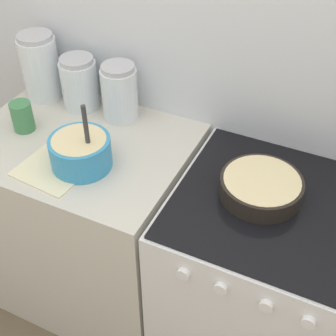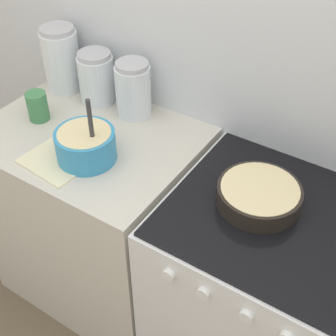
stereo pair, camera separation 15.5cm
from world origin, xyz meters
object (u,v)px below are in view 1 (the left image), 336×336
object	(u,v)px
storage_jar_right	(120,95)
baking_pan	(261,187)
storage_jar_left	(41,70)
storage_jar_middle	(80,86)
tin_can	(22,116)
mixing_bowl	(80,151)
stove	(260,287)

from	to	relation	value
storage_jar_right	baking_pan	bearing A→B (deg)	-17.60
storage_jar_left	baking_pan	bearing A→B (deg)	-11.33
storage_jar_left	storage_jar_middle	xyz separation A→B (m)	(0.18, -0.00, -0.03)
storage_jar_left	tin_can	xyz separation A→B (m)	(0.08, -0.24, -0.06)
mixing_bowl	baking_pan	size ratio (longest dim) A/B	0.96
stove	storage_jar_middle	world-z (taller)	storage_jar_middle
storage_jar_right	tin_can	distance (m)	0.38
mixing_bowl	storage_jar_left	xyz separation A→B (m)	(-0.40, 0.32, 0.05)
stove	storage_jar_middle	distance (m)	1.06
storage_jar_middle	storage_jar_right	size ratio (longest dim) A/B	0.95
storage_jar_left	storage_jar_right	bearing A→B (deg)	-0.00
baking_pan	storage_jar_left	world-z (taller)	storage_jar_left
storage_jar_right	stove	bearing A→B (deg)	-17.35
baking_pan	tin_can	bearing A→B (deg)	-177.88
baking_pan	storage_jar_right	size ratio (longest dim) A/B	1.20
baking_pan	storage_jar_right	bearing A→B (deg)	162.40
baking_pan	tin_can	xyz separation A→B (m)	(-0.93, -0.03, 0.02)
mixing_bowl	storage_jar_left	bearing A→B (deg)	140.87
mixing_bowl	baking_pan	xyz separation A→B (m)	(0.61, 0.12, -0.03)
mixing_bowl	baking_pan	bearing A→B (deg)	11.42
stove	baking_pan	size ratio (longest dim) A/B	3.34
storage_jar_right	storage_jar_middle	bearing A→B (deg)	180.00
stove	mixing_bowl	distance (m)	0.85
stove	mixing_bowl	size ratio (longest dim) A/B	3.50
storage_jar_middle	storage_jar_right	xyz separation A→B (m)	(0.18, 0.00, 0.00)
storage_jar_left	tin_can	distance (m)	0.25
stove	storage_jar_right	world-z (taller)	storage_jar_right
stove	storage_jar_left	size ratio (longest dim) A/B	3.28
storage_jar_right	tin_can	size ratio (longest dim) A/B	1.95
tin_can	storage_jar_left	bearing A→B (deg)	108.13
storage_jar_left	storage_jar_right	xyz separation A→B (m)	(0.37, -0.00, -0.02)
mixing_bowl	storage_jar_right	world-z (taller)	mixing_bowl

